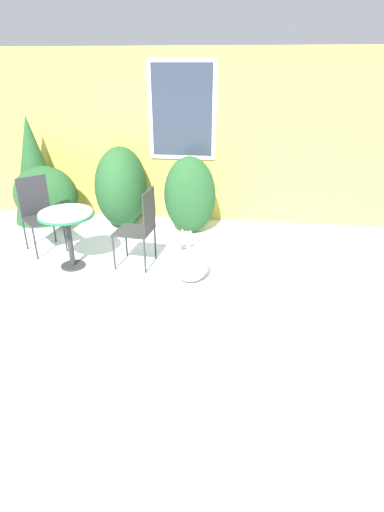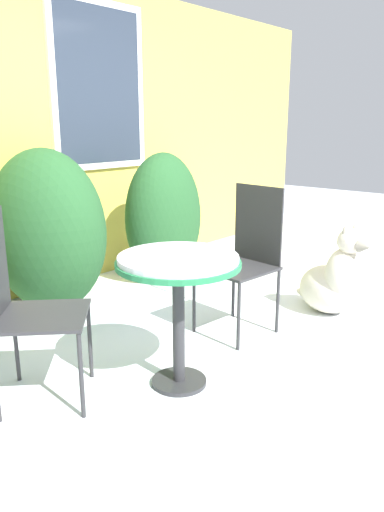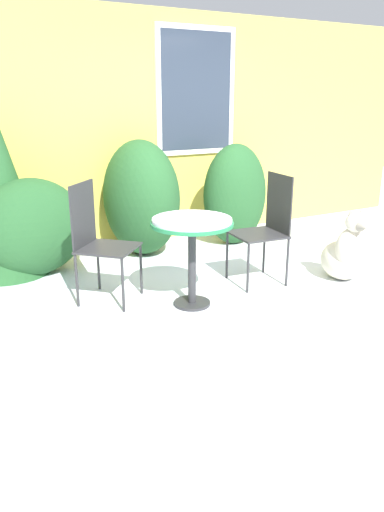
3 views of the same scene
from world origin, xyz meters
TOP-DOWN VIEW (x-y plane):
  - ground_plane at (0.00, 0.00)m, footprint 16.00×16.00m
  - house_wall at (0.03, 2.20)m, footprint 8.00×0.10m
  - shrub_middle at (-0.44, 1.73)m, footprint 0.82×1.08m
  - shrub_right at (0.71, 1.55)m, footprint 0.81×0.61m
  - patio_table at (-0.68, 0.12)m, footprint 0.70×0.70m
  - patio_chair_near_table at (-1.33, 0.64)m, footprint 0.65×0.65m
  - patio_chair_far_side at (0.23, 0.29)m, footprint 0.51×0.51m
  - dog at (0.93, -0.08)m, footprint 0.52×0.69m

SIDE VIEW (x-z plane):
  - ground_plane at x=0.00m, z-range 0.00..0.00m
  - dog at x=0.93m, z-range -0.10..0.64m
  - patio_chair_near_table at x=-1.33m, z-range 0.05..1.10m
  - patio_chair_far_side at x=0.23m, z-range 0.05..1.10m
  - shrub_right at x=0.71m, z-range 0.00..1.22m
  - shrub_middle at x=-0.44m, z-range 0.00..1.30m
  - patio_table at x=-0.68m, z-range 0.27..1.04m
  - house_wall at x=0.03m, z-range 0.02..2.73m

